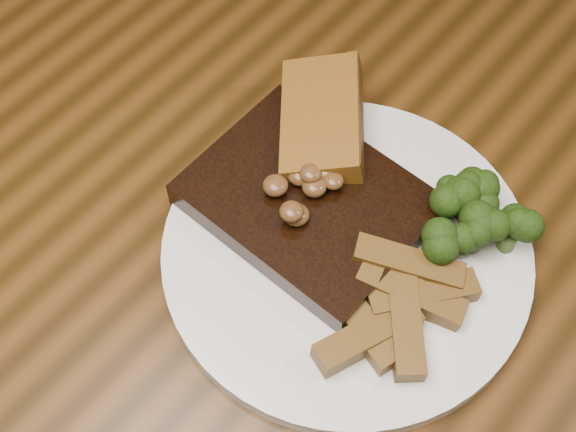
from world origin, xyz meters
name	(u,v)px	position (x,y,z in m)	size (l,w,h in m)	color
dining_table	(275,281)	(0.00, 0.00, 0.66)	(1.60, 0.90, 0.75)	#47290E
plate	(346,253)	(0.06, 0.02, 0.76)	(0.30, 0.30, 0.01)	white
steak	(308,202)	(0.01, 0.03, 0.78)	(0.18, 0.14, 0.03)	black
steak_bone	(257,258)	(0.01, -0.03, 0.77)	(0.13, 0.01, 0.02)	beige
mushroom_pile	(309,185)	(0.01, 0.03, 0.80)	(0.06, 0.06, 0.03)	brown
garlic_bread	(321,134)	(-0.02, 0.09, 0.78)	(0.12, 0.07, 0.03)	#8F5E1A
potato_wedges	(408,311)	(0.13, 0.00, 0.77)	(0.11, 0.11, 0.02)	brown
broccoli_cluster	(470,224)	(0.13, 0.09, 0.78)	(0.08, 0.08, 0.04)	#243D0D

